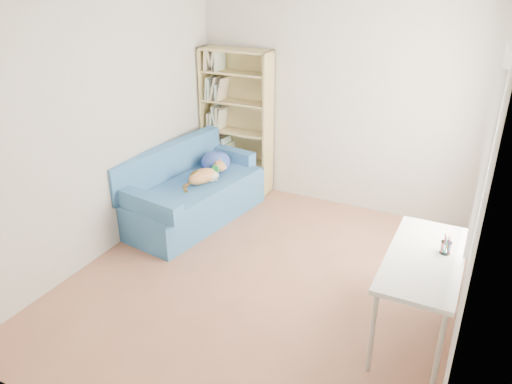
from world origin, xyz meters
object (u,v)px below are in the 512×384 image
sofa (191,192)px  bookshelf (237,128)px  desk (424,265)px  pen_cup (446,246)px

sofa → bookshelf: (0.09, 1.00, 0.52)m
desk → pen_cup: size_ratio=7.43×
sofa → desk: bearing=-10.1°
bookshelf → desk: 3.33m
bookshelf → desk: bearing=-35.7°
pen_cup → sofa: bearing=164.2°
bookshelf → pen_cup: 3.36m
bookshelf → pen_cup: (2.83, -1.82, -0.05)m
bookshelf → sofa: bearing=-95.2°
desk → pen_cup: bearing=43.6°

